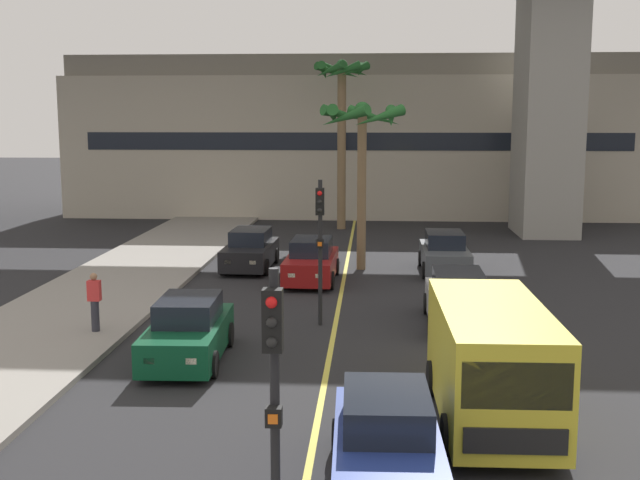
# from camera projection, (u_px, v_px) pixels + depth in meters

# --- Properties ---
(lane_stripe_center) EXTENTS (0.14, 56.00, 0.01)m
(lane_stripe_center) POSITION_uv_depth(u_px,v_px,m) (340.00, 298.00, 26.53)
(lane_stripe_center) COLOR #DBCC4C
(lane_stripe_center) RESTS_ON ground
(pier_building_backdrop) EXTENTS (34.35, 8.04, 9.43)m
(pier_building_backdrop) POSITION_uv_depth(u_px,v_px,m) (357.00, 137.00, 49.32)
(pier_building_backdrop) COLOR #BCB29E
(pier_building_backdrop) RESTS_ON ground
(car_queue_front) EXTENTS (1.93, 4.15, 1.56)m
(car_queue_front) POSITION_uv_depth(u_px,v_px,m) (250.00, 251.00, 31.61)
(car_queue_front) COLOR black
(car_queue_front) RESTS_ON ground
(car_queue_second) EXTENTS (1.91, 4.14, 1.56)m
(car_queue_second) POSITION_uv_depth(u_px,v_px,m) (311.00, 262.00, 29.16)
(car_queue_second) COLOR maroon
(car_queue_second) RESTS_ON ground
(car_queue_third) EXTENTS (1.92, 4.14, 1.56)m
(car_queue_third) POSITION_uv_depth(u_px,v_px,m) (387.00, 445.00, 13.00)
(car_queue_third) COLOR navy
(car_queue_third) RESTS_ON ground
(car_queue_fourth) EXTENTS (1.88, 4.12, 1.56)m
(car_queue_fourth) POSITION_uv_depth(u_px,v_px,m) (458.00, 300.00, 23.11)
(car_queue_fourth) COLOR #B7BABF
(car_queue_fourth) RESTS_ON ground
(car_queue_fifth) EXTENTS (1.84, 4.10, 1.56)m
(car_queue_fifth) POSITION_uv_depth(u_px,v_px,m) (445.00, 254.00, 30.87)
(car_queue_fifth) COLOR #4C5156
(car_queue_fifth) RESTS_ON ground
(car_queue_sixth) EXTENTS (1.94, 4.16, 1.56)m
(car_queue_sixth) POSITION_uv_depth(u_px,v_px,m) (188.00, 332.00, 19.74)
(car_queue_sixth) COLOR #0C4728
(car_queue_sixth) RESTS_ON ground
(delivery_van) EXTENTS (2.23, 5.28, 2.36)m
(delivery_van) POSITION_uv_depth(u_px,v_px,m) (491.00, 360.00, 15.59)
(delivery_van) COLOR yellow
(delivery_van) RESTS_ON ground
(traffic_light_median_near) EXTENTS (0.24, 0.37, 4.20)m
(traffic_light_median_near) POSITION_uv_depth(u_px,v_px,m) (274.00, 390.00, 9.69)
(traffic_light_median_near) COLOR black
(traffic_light_median_near) RESTS_ON ground
(traffic_light_median_far) EXTENTS (0.24, 0.37, 4.20)m
(traffic_light_median_far) POSITION_uv_depth(u_px,v_px,m) (320.00, 232.00, 22.72)
(traffic_light_median_far) COLOR black
(traffic_light_median_far) RESTS_ON ground
(palm_tree_near_median) EXTENTS (3.36, 3.45, 6.50)m
(palm_tree_near_median) POSITION_uv_depth(u_px,v_px,m) (361.00, 133.00, 30.80)
(palm_tree_near_median) COLOR brown
(palm_tree_near_median) RESTS_ON ground
(palm_tree_mid_median) EXTENTS (3.02, 3.03, 8.84)m
(palm_tree_mid_median) POSITION_uv_depth(u_px,v_px,m) (342.00, 99.00, 41.78)
(palm_tree_mid_median) COLOR brown
(palm_tree_mid_median) RESTS_ON ground
(pedestrian_near_crosswalk) EXTENTS (0.34, 0.22, 1.62)m
(pedestrian_near_crosswalk) POSITION_uv_depth(u_px,v_px,m) (95.00, 301.00, 21.86)
(pedestrian_near_crosswalk) COLOR #2D2D38
(pedestrian_near_crosswalk) RESTS_ON sidewalk_left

